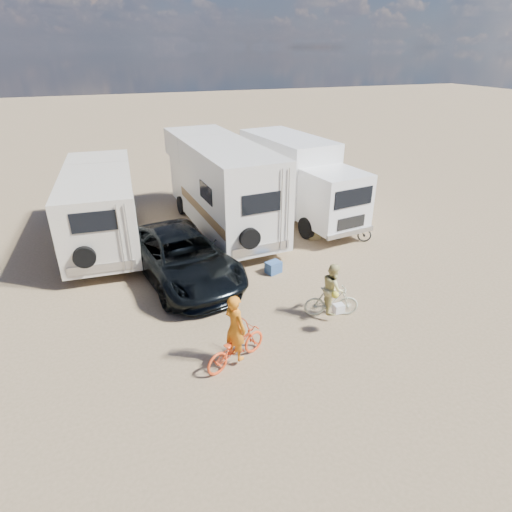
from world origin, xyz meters
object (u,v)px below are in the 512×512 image
object	(u,v)px
rv_left	(101,209)
crate	(313,234)
bike_man	(236,347)
bike_woman	(331,301)
dark_suv	(182,257)
box_truck	(300,180)
rider_man	(235,333)
rider_woman	(332,293)
bike_parked	(351,231)
cooler	(273,267)
rv_main	(221,187)

from	to	relation	value
rv_left	crate	world-z (taller)	rv_left
bike_man	bike_woman	size ratio (longest dim) A/B	1.15
bike_man	dark_suv	bearing A→B (deg)	-19.96
box_truck	bike_woman	xyz separation A→B (m)	(-2.52, -7.68, -1.28)
rider_man	crate	bearing A→B (deg)	-64.92
dark_suv	bike_man	xyz separation A→B (m)	(0.39, -4.75, -0.32)
rider_man	crate	xyz separation A→B (m)	(5.32, 6.28, -0.69)
bike_man	rv_left	bearing A→B (deg)	-6.85
rider_woman	bike_parked	size ratio (longest dim) A/B	0.92
bike_parked	cooler	world-z (taller)	bike_parked
rv_left	cooler	world-z (taller)	rv_left
rider_man	dark_suv	bearing A→B (deg)	-19.96
bike_man	cooler	size ratio (longest dim) A/B	3.52
cooler	rider_woman	bearing A→B (deg)	-97.37
rv_main	bike_man	world-z (taller)	rv_main
rv_left	dark_suv	size ratio (longest dim) A/B	1.26
crate	cooler	bearing A→B (deg)	-140.07
bike_woman	cooler	bearing A→B (deg)	28.95
rider_man	crate	world-z (taller)	rider_man
rider_woman	bike_parked	bearing A→B (deg)	-19.36
rider_woman	bike_woman	bearing A→B (deg)	17.71
cooler	dark_suv	bearing A→B (deg)	148.09
bike_man	bike_woman	xyz separation A→B (m)	(3.24, 1.03, -0.00)
bike_woman	cooler	distance (m)	3.08
rv_main	bike_woman	size ratio (longest dim) A/B	5.12
rv_left	rider_woman	xyz separation A→B (m)	(6.01, -7.60, -0.71)
dark_suv	rider_woman	world-z (taller)	dark_suv
rv_left	bike_parked	world-z (taller)	rv_left
cooler	crate	xyz separation A→B (m)	(2.68, 2.24, -0.02)
bike_man	bike_woman	world-z (taller)	bike_man
rider_woman	box_truck	bearing A→B (deg)	-0.49
dark_suv	bike_woman	xyz separation A→B (m)	(3.63, -3.73, -0.32)
dark_suv	bike_woman	world-z (taller)	dark_suv
rv_left	bike_woman	bearing A→B (deg)	-48.70
rv_left	rider_woman	bearing A→B (deg)	-48.70
box_truck	rv_left	bearing A→B (deg)	172.56
rider_woman	bike_man	bearing A→B (deg)	125.29
bike_parked	box_truck	bearing A→B (deg)	45.07
crate	rider_woman	bearing A→B (deg)	-111.61
box_truck	rider_man	distance (m)	10.47
rider_woman	crate	world-z (taller)	rider_woman
bike_woman	bike_parked	size ratio (longest dim) A/B	0.97
bike_man	cooler	bearing A→B (deg)	-57.82
dark_suv	rider_man	size ratio (longest dim) A/B	3.25
box_truck	rider_woman	xyz separation A→B (m)	(-2.52, -7.68, -1.00)
box_truck	bike_man	distance (m)	10.51
bike_parked	crate	bearing A→B (deg)	89.32
rv_left	bike_parked	xyz separation A→B (m)	(9.40, -3.11, -1.03)
bike_parked	crate	world-z (taller)	bike_parked
bike_woman	rider_man	bearing A→B (deg)	125.29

